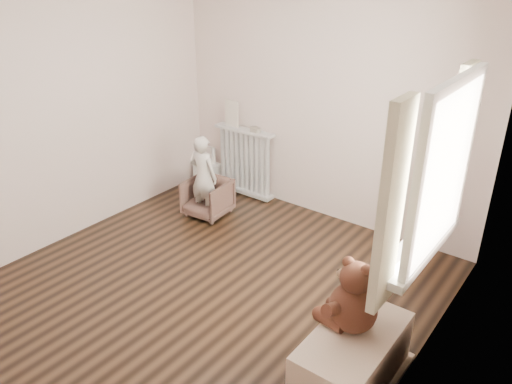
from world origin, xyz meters
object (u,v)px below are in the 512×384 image
Objects in this scene: toy_vanity at (207,163)px; armchair at (208,198)px; child at (203,177)px; plush_cat at (429,220)px; teddy_bear at (354,298)px; toy_bench at (352,360)px; radiator at (245,164)px.

toy_vanity reaches higher than armchair.
plush_cat is at bearing 165.45° from child.
armchair is 1.93× the size of plush_cat.
toy_vanity is at bearing 154.94° from teddy_bear.
armchair is at bearing 160.10° from teddy_bear.
toy_bench is at bearing -32.13° from toy_vanity.
radiator is at bearing -93.61° from child.
armchair is 2.77m from toy_bench.
child is (0.61, -0.72, 0.22)m from toy_vanity.
toy_bench is at bearing -34.61° from teddy_bear.
child reaches higher than teddy_bear.
armchair is at bearing -94.62° from child.
teddy_bear is at bearing -31.42° from armchair.
teddy_bear is (-0.05, 0.04, 0.47)m from toy_bench.
radiator is 3.16m from toy_bench.
child reaches higher than armchair.
toy_vanity is (-0.59, -0.03, -0.11)m from radiator.
teddy_bear is at bearing 138.49° from toy_bench.
plush_cat reaches higher than armchair.
toy_vanity is 3.58m from teddy_bear.
armchair is (0.01, -0.70, -0.18)m from radiator.
toy_vanity is 3.49m from plush_cat.
radiator reaches higher than toy_bench.
child is at bearing -49.70° from toy_vanity.
armchair reaches higher than toy_bench.
armchair is 0.28m from child.
plush_cat is (2.60, -0.51, 0.79)m from armchair.
toy_bench is 0.47m from teddy_bear.
teddy_bear is (2.41, -1.22, 0.46)m from armchair.
radiator is 3.45× the size of plush_cat.
toy_vanity is 1.04× the size of armchair.
armchair is at bearing 157.72° from plush_cat.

